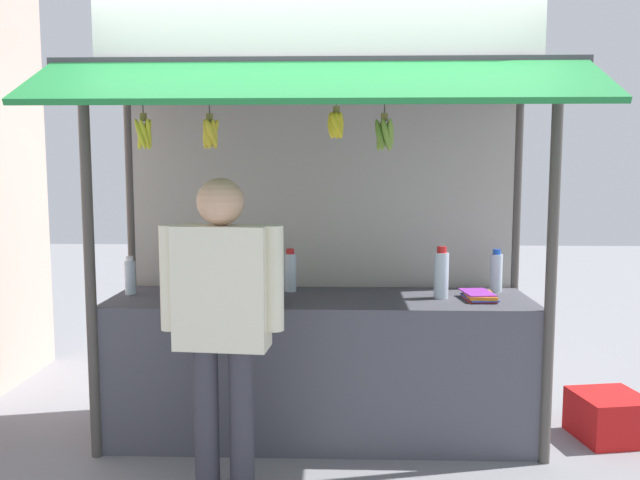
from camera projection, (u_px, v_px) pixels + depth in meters
The scene contains 16 objects.
ground_plane at pixel (320, 434), 4.03m from camera, with size 20.00×20.00×0.00m, color gray.
stall_counter at pixel (320, 366), 3.98m from camera, with size 2.54×0.70×0.86m, color #4C4C56.
stall_structure at pixel (320, 185), 3.92m from camera, with size 2.74×1.48×2.55m.
water_bottle_mid_right at pixel (179, 272), 4.10m from camera, with size 0.08×0.08×0.27m.
water_bottle_right at pixel (130, 277), 4.03m from camera, with size 0.07×0.07×0.24m.
water_bottle_front_left at pixel (290, 271), 4.12m from camera, with size 0.08×0.08×0.27m.
water_bottle_left at pixel (496, 272), 4.11m from camera, with size 0.08×0.08×0.27m.
water_bottle_front_right at pixel (441, 274), 3.90m from camera, with size 0.09×0.09×0.31m.
magazine_stack_back_right at pixel (479, 296), 3.87m from camera, with size 0.19×0.28×0.05m.
magazine_stack_center at pixel (256, 297), 3.78m from camera, with size 0.27×0.28×0.07m.
banana_bunch_leftmost at pixel (210, 133), 3.40m from camera, with size 0.10×0.11×0.33m.
banana_bunch_inner_left at pixel (336, 125), 3.38m from camera, with size 0.10×0.09×0.27m.
banana_bunch_inner_right at pixel (384, 134), 3.37m from camera, with size 0.11×0.11×0.34m.
banana_bunch_rightmost at pixel (144, 133), 3.41m from camera, with size 0.10×0.10×0.33m.
vendor_person at pixel (222, 308), 3.17m from camera, with size 0.60×0.23×1.59m.
plastic_crate at pixel (609, 417), 3.95m from camera, with size 0.39×0.39×0.27m, color red.
Camera 1 is at (0.12, -3.87, 1.64)m, focal length 36.52 mm.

